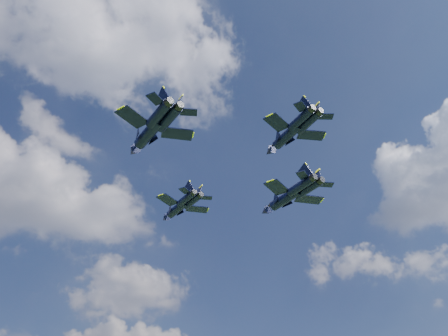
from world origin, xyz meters
TOP-DOWN VIEW (x-y plane):
  - jet_lead at (-0.21, 22.83)m, footprint 10.95×14.75m
  - jet_left at (-10.52, 1.58)m, footprint 12.90×17.26m
  - jet_right at (17.48, 11.03)m, footprint 12.91×17.38m
  - jet_slot at (8.95, -8.10)m, footprint 10.59×13.93m

SIDE VIEW (x-z plane):
  - jet_slot at x=8.95m, z-range 59.52..62.81m
  - jet_right at x=17.48m, z-range 60.09..64.18m
  - jet_lead at x=-0.21m, z-range 61.24..64.71m
  - jet_left at x=-10.52m, z-range 61.70..65.76m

